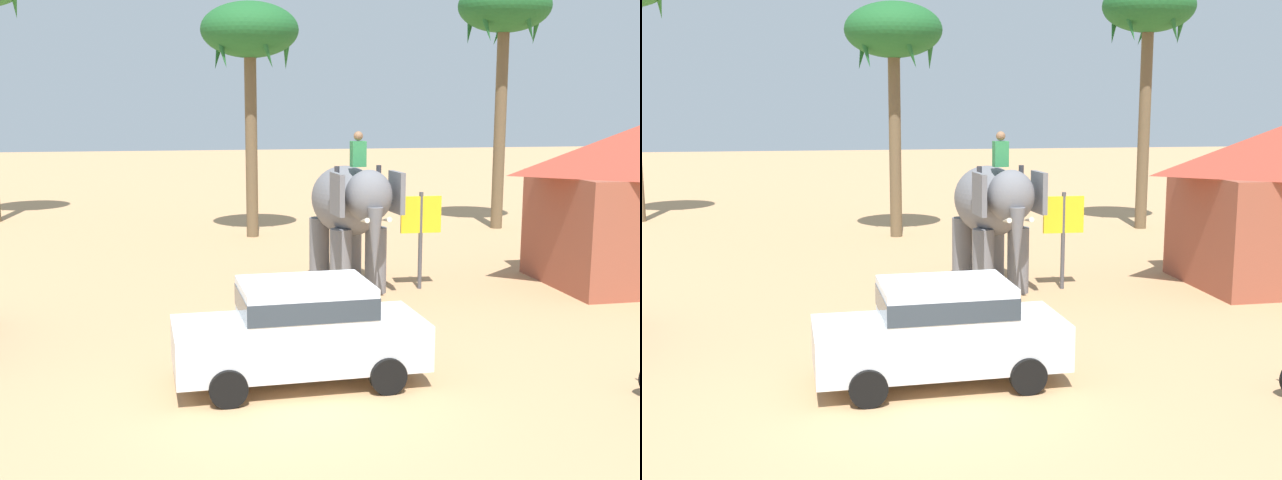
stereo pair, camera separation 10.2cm
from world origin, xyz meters
TOP-DOWN VIEW (x-y plane):
  - ground_plane at (0.00, 0.00)m, footprint 120.00×120.00m
  - car_sedan_foreground at (0.32, 0.75)m, footprint 4.20×2.08m
  - elephant_with_mahout at (2.41, 7.23)m, footprint 1.98×3.96m
  - palm_tree_near_hut at (9.42, 15.37)m, footprint 3.20×3.20m
  - palm_tree_left_of_road at (0.59, 14.99)m, footprint 3.20×3.20m
  - roadside_hut at (9.59, 6.56)m, footprint 5.16×4.40m
  - signboard_yellow at (4.09, 6.82)m, footprint 1.00×0.10m

SIDE VIEW (x-z plane):
  - ground_plane at x=0.00m, z-range 0.00..0.00m
  - car_sedan_foreground at x=0.32m, z-range 0.08..1.78m
  - signboard_yellow at x=4.09m, z-range 0.49..2.89m
  - elephant_with_mahout at x=2.41m, z-range 0.05..3.93m
  - roadside_hut at x=9.59m, z-range 0.12..4.12m
  - palm_tree_left_of_road at x=0.59m, z-range 2.75..10.47m
  - palm_tree_near_hut at x=9.42m, z-range 3.16..11.82m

